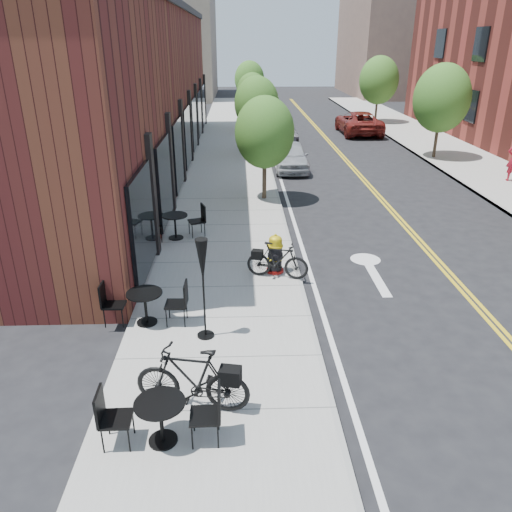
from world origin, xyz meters
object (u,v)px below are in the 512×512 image
object	(u,v)px
parked_car_far	(359,123)
bicycle_right	(278,260)
parked_car_c	(269,110)
patio_umbrella	(203,268)
parked_car_a	(291,156)
fire_hydrant	(275,254)
bistro_set_b	(145,303)
parked_car_b	(278,132)
bicycle_left	(192,379)
bistro_set_a	(161,416)
bistro_set_c	(175,223)

from	to	relation	value
parked_car_far	bicycle_right	bearing A→B (deg)	72.49
parked_car_c	bicycle_right	bearing A→B (deg)	-94.71
bicycle_right	patio_umbrella	distance (m)	3.36
parked_car_c	parked_car_a	bearing A→B (deg)	-91.35
fire_hydrant	bistro_set_b	bearing A→B (deg)	-140.44
bistro_set_b	parked_car_b	xyz separation A→B (m)	(4.40, 20.39, 0.13)
bistro_set_b	patio_umbrella	distance (m)	1.77
fire_hydrant	parked_car_far	xyz separation A→B (m)	(7.00, 21.39, 0.11)
parked_car_a	parked_car_b	bearing A→B (deg)	92.45
parked_car_a	parked_car_b	xyz separation A→B (m)	(-0.12, 6.25, 0.08)
patio_umbrella	parked_car_a	world-z (taller)	patio_umbrella
parked_car_b	parked_car_far	bearing A→B (deg)	25.92
bicycle_left	parked_car_far	bearing A→B (deg)	173.01
patio_umbrella	parked_car_far	size ratio (longest dim) A/B	0.41
bistro_set_a	patio_umbrella	bearing A→B (deg)	79.49
fire_hydrant	parked_car_c	distance (m)	27.28
parked_car_c	parked_car_far	world-z (taller)	parked_car_c
bicycle_left	parked_car_a	distance (m)	17.20
bicycle_right	parked_car_far	xyz separation A→B (m)	(6.97, 21.75, 0.13)
fire_hydrant	parked_car_c	bearing A→B (deg)	86.23
bicycle_left	parked_car_c	distance (m)	32.63
bicycle_right	parked_car_far	bearing A→B (deg)	-2.98
bistro_set_c	parked_car_a	distance (m)	10.16
bistro_set_c	parked_car_far	distance (m)	21.32
parked_car_b	bicycle_right	bearing A→B (deg)	-100.76
fire_hydrant	parked_car_b	size ratio (longest dim) A/B	0.24
parked_car_a	parked_car_c	xyz separation A→B (m)	(-0.11, 15.59, 0.17)
parked_car_b	parked_car_far	world-z (taller)	parked_car_b
bistro_set_a	bistro_set_b	distance (m)	3.59
parked_car_far	fire_hydrant	bearing A→B (deg)	72.13
fire_hydrant	bicycle_left	xyz separation A→B (m)	(-1.72, -5.24, 0.08)
bicycle_left	parked_car_c	world-z (taller)	parked_car_c
bicycle_right	bistro_set_c	xyz separation A→B (m)	(-2.91, 2.87, 0.02)
fire_hydrant	bicycle_left	distance (m)	5.52
fire_hydrant	parked_car_far	world-z (taller)	parked_car_far
bicycle_right	parked_car_far	world-z (taller)	parked_car_far
bicycle_left	bistro_set_a	bearing A→B (deg)	-17.50
bistro_set_a	parked_car_b	size ratio (longest dim) A/B	0.40
bicycle_right	bistro_set_a	distance (m)	6.03
bistro_set_b	parked_car_a	size ratio (longest dim) A/B	0.46
bistro_set_a	parked_car_c	bearing A→B (deg)	82.67
bicycle_left	bistro_set_c	xyz separation A→B (m)	(-1.16, 7.75, -0.08)
bistro_set_b	parked_car_c	size ratio (longest dim) A/B	0.31
bistro_set_a	parked_car_far	size ratio (longest dim) A/B	0.34
parked_car_a	bicycle_left	bearing A→B (deg)	-99.66
bicycle_left	patio_umbrella	xyz separation A→B (m)	(0.07, 2.18, 0.97)
patio_umbrella	parked_car_far	xyz separation A→B (m)	(8.65, 24.46, -0.93)
fire_hydrant	patio_umbrella	size ratio (longest dim) A/B	0.49
parked_car_a	bistro_set_c	bearing A→B (deg)	-114.59
fire_hydrant	parked_car_a	xyz separation A→B (m)	(1.57, 11.64, 0.04)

